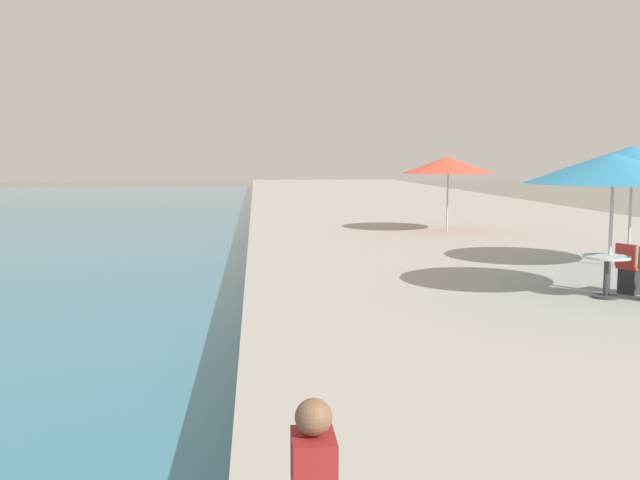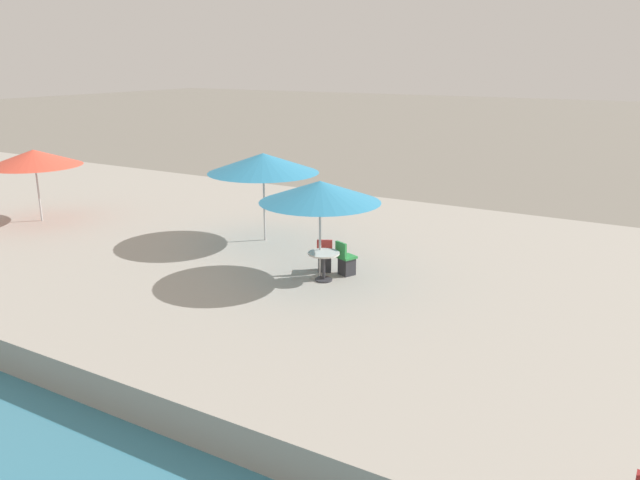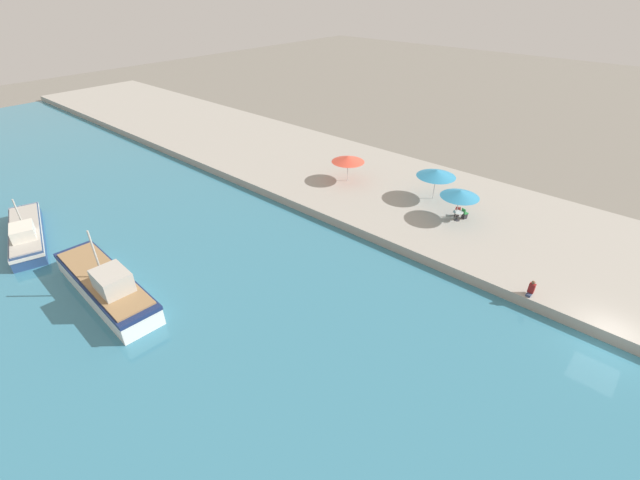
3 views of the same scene
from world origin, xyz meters
name	(u,v)px [view 1 (image 1 of 3)]	position (x,y,z in m)	size (l,w,h in m)	color
quay_promenade	(405,213)	(8.00, 37.00, 0.39)	(16.00, 90.00, 0.78)	#A39E93
cafe_umbrella_pink	(614,168)	(6.44, 12.50, 3.03)	(3.05, 3.05, 2.52)	#B7B7B7
cafe_umbrella_white	(633,159)	(8.55, 15.71, 3.18)	(3.36, 3.36, 2.70)	#B7B7B7
cafe_umbrella_striped	(448,165)	(6.59, 23.77, 2.97)	(3.10, 3.10, 2.47)	#B7B7B7
cafe_table	(606,268)	(6.29, 12.30, 1.31)	(0.80, 0.80, 0.74)	#333338
cafe_chair_left	(631,276)	(6.93, 12.64, 1.10)	(0.57, 0.55, 0.91)	#2D2D33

